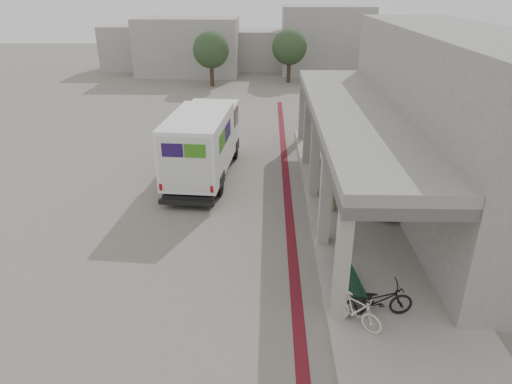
{
  "coord_description": "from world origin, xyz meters",
  "views": [
    {
      "loc": [
        0.09,
        -13.69,
        8.54
      ],
      "look_at": [
        -0.31,
        1.43,
        1.6
      ],
      "focal_mm": 32.0,
      "sensor_mm": 36.0,
      "label": 1
    }
  ],
  "objects_px": {
    "utility_cabinet": "(370,194)",
    "bicycle_black": "(379,300)",
    "bench": "(350,280)",
    "bicycle_cream": "(356,310)",
    "fedex_truck": "(204,142)"
  },
  "relations": [
    {
      "from": "bench",
      "to": "bicycle_black",
      "type": "distance_m",
      "value": 1.27
    },
    {
      "from": "utility_cabinet",
      "to": "bicycle_cream",
      "type": "bearing_deg",
      "value": -115.06
    },
    {
      "from": "bench",
      "to": "bicycle_cream",
      "type": "relative_size",
      "value": 1.32
    },
    {
      "from": "fedex_truck",
      "to": "bench",
      "type": "xyz_separation_m",
      "value": [
        5.52,
        -9.06,
        -1.28
      ]
    },
    {
      "from": "bicycle_black",
      "to": "bicycle_cream",
      "type": "height_order",
      "value": "bicycle_black"
    },
    {
      "from": "fedex_truck",
      "to": "bicycle_cream",
      "type": "xyz_separation_m",
      "value": [
        5.42,
        -10.59,
        -1.15
      ]
    },
    {
      "from": "fedex_truck",
      "to": "utility_cabinet",
      "type": "xyz_separation_m",
      "value": [
        7.22,
        -3.35,
        -1.06
      ]
    },
    {
      "from": "utility_cabinet",
      "to": "bicycle_black",
      "type": "distance_m",
      "value": 6.91
    },
    {
      "from": "bench",
      "to": "bicycle_cream",
      "type": "height_order",
      "value": "bicycle_cream"
    },
    {
      "from": "bench",
      "to": "bicycle_black",
      "type": "xyz_separation_m",
      "value": [
        0.6,
        -1.11,
        0.16
      ]
    },
    {
      "from": "fedex_truck",
      "to": "bench",
      "type": "bearing_deg",
      "value": -54.16
    },
    {
      "from": "fedex_truck",
      "to": "bench",
      "type": "height_order",
      "value": "fedex_truck"
    },
    {
      "from": "bicycle_cream",
      "to": "bench",
      "type": "bearing_deg",
      "value": 37.59
    },
    {
      "from": "fedex_truck",
      "to": "bicycle_black",
      "type": "bearing_deg",
      "value": -54.49
    },
    {
      "from": "fedex_truck",
      "to": "bicycle_black",
      "type": "height_order",
      "value": "fedex_truck"
    }
  ]
}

